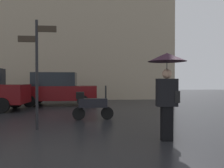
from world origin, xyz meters
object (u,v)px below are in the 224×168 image
object	(u,v)px
street_signpost	(37,64)
parked_car_right	(58,89)
pedestrian_with_umbrella	(167,76)
parked_scooter	(92,104)

from	to	relation	value
street_signpost	parked_car_right	bearing A→B (deg)	93.50
parked_car_right	street_signpost	world-z (taller)	street_signpost
pedestrian_with_umbrella	parked_car_right	xyz separation A→B (m)	(-3.73, 7.82, -0.58)
parked_scooter	parked_car_right	distance (m)	5.33
parked_car_right	parked_scooter	bearing A→B (deg)	123.09
parked_car_right	street_signpost	size ratio (longest dim) A/B	1.38
street_signpost	parked_scooter	bearing A→B (deg)	42.29
parked_scooter	street_signpost	world-z (taller)	street_signpost
pedestrian_with_umbrella	street_signpost	size ratio (longest dim) A/B	0.65
parked_scooter	street_signpost	size ratio (longest dim) A/B	0.47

